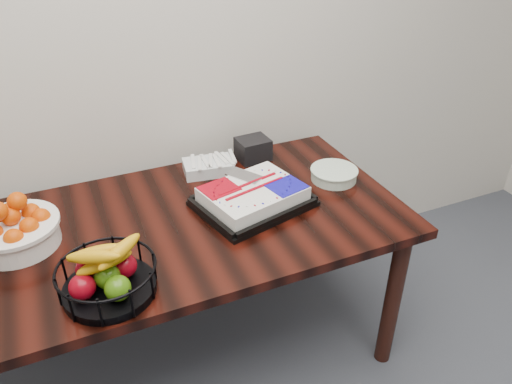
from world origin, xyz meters
name	(u,v)px	position (x,y,z in m)	size (l,w,h in m)	color
table	(174,240)	(0.00, 2.00, 0.66)	(1.80, 0.90, 0.75)	black
cake_tray	(253,197)	(0.33, 1.98, 0.79)	(0.49, 0.42, 0.09)	black
tangerine_bowl	(14,225)	(-0.54, 2.09, 0.83)	(0.31, 0.31, 0.20)	white
fruit_basket	(107,276)	(-0.28, 1.71, 0.82)	(0.31, 0.31, 0.16)	black
plate_stack	(334,174)	(0.74, 2.03, 0.78)	(0.21, 0.21, 0.05)	white
fork_bag	(208,166)	(0.26, 2.31, 0.78)	(0.23, 0.17, 0.06)	silver
napkin_box	(253,149)	(0.49, 2.35, 0.80)	(0.14, 0.12, 0.10)	black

